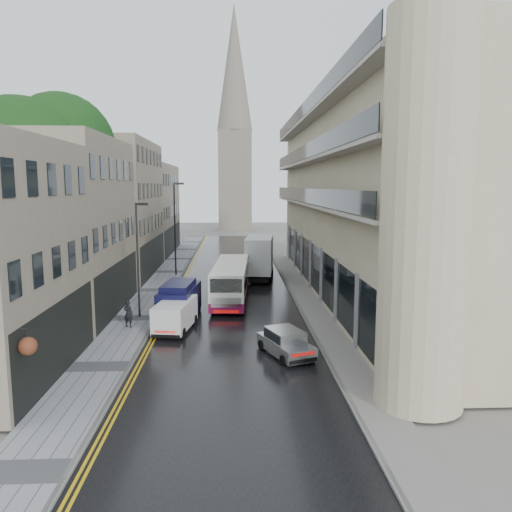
{
  "coord_description": "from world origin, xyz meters",
  "views": [
    {
      "loc": [
        0.2,
        -10.85,
        8.17
      ],
      "look_at": [
        1.5,
        18.0,
        4.08
      ],
      "focal_mm": 35.0,
      "sensor_mm": 36.0,
      "label": 1
    }
  ],
  "objects_px": {
    "white_lorry": "(247,260)",
    "silver_hatchback": "(284,352)",
    "cream_bus": "(213,290)",
    "lamp_post_far": "(175,229)",
    "white_van": "(155,321)",
    "tree_far": "(90,208)",
    "navy_van": "(159,305)",
    "pedestrian": "(128,314)",
    "lamp_post_near": "(138,261)",
    "tree_near": "(23,206)"
  },
  "relations": [
    {
      "from": "silver_hatchback",
      "to": "pedestrian",
      "type": "distance_m",
      "value": 10.43
    },
    {
      "from": "cream_bus",
      "to": "silver_hatchback",
      "type": "bearing_deg",
      "value": -67.8
    },
    {
      "from": "white_lorry",
      "to": "white_van",
      "type": "xyz_separation_m",
      "value": [
        -5.39,
        -15.17,
        -1.02
      ]
    },
    {
      "from": "silver_hatchback",
      "to": "tree_far",
      "type": "bearing_deg",
      "value": 102.49
    },
    {
      "from": "navy_van",
      "to": "lamp_post_near",
      "type": "distance_m",
      "value": 3.3
    },
    {
      "from": "tree_near",
      "to": "silver_hatchback",
      "type": "height_order",
      "value": "tree_near"
    },
    {
      "from": "tree_far",
      "to": "pedestrian",
      "type": "bearing_deg",
      "value": -68.16
    },
    {
      "from": "cream_bus",
      "to": "white_lorry",
      "type": "xyz_separation_m",
      "value": [
        2.49,
        9.1,
        0.57
      ]
    },
    {
      "from": "tree_near",
      "to": "lamp_post_far",
      "type": "xyz_separation_m",
      "value": [
        7.42,
        14.11,
        -2.69
      ]
    },
    {
      "from": "lamp_post_near",
      "to": "lamp_post_far",
      "type": "distance_m",
      "value": 14.6
    },
    {
      "from": "tree_far",
      "to": "silver_hatchback",
      "type": "bearing_deg",
      "value": -56.47
    },
    {
      "from": "white_lorry",
      "to": "lamp_post_far",
      "type": "height_order",
      "value": "lamp_post_far"
    },
    {
      "from": "white_van",
      "to": "tree_near",
      "type": "bearing_deg",
      "value": 160.69
    },
    {
      "from": "pedestrian",
      "to": "navy_van",
      "type": "bearing_deg",
      "value": -138.4
    },
    {
      "from": "tree_far",
      "to": "white_van",
      "type": "height_order",
      "value": "tree_far"
    },
    {
      "from": "white_van",
      "to": "cream_bus",
      "type": "bearing_deg",
      "value": 73.5
    },
    {
      "from": "white_lorry",
      "to": "silver_hatchback",
      "type": "relative_size",
      "value": 2.07
    },
    {
      "from": "tree_far",
      "to": "lamp_post_near",
      "type": "height_order",
      "value": "tree_far"
    },
    {
      "from": "tree_far",
      "to": "white_van",
      "type": "distance_m",
      "value": 20.03
    },
    {
      "from": "navy_van",
      "to": "silver_hatchback",
      "type": "bearing_deg",
      "value": -39.73
    },
    {
      "from": "tree_near",
      "to": "white_van",
      "type": "relative_size",
      "value": 3.56
    },
    {
      "from": "white_van",
      "to": "navy_van",
      "type": "distance_m",
      "value": 2.35
    },
    {
      "from": "tree_near",
      "to": "lamp_post_near",
      "type": "height_order",
      "value": "tree_near"
    },
    {
      "from": "silver_hatchback",
      "to": "lamp_post_near",
      "type": "height_order",
      "value": "lamp_post_near"
    },
    {
      "from": "white_lorry",
      "to": "navy_van",
      "type": "xyz_separation_m",
      "value": [
        -5.5,
        -12.84,
        -0.7
      ]
    },
    {
      "from": "pedestrian",
      "to": "lamp_post_far",
      "type": "relative_size",
      "value": 0.19
    },
    {
      "from": "silver_hatchback",
      "to": "cream_bus",
      "type": "bearing_deg",
      "value": 87.89
    },
    {
      "from": "tree_far",
      "to": "lamp_post_near",
      "type": "relative_size",
      "value": 1.78
    },
    {
      "from": "tree_near",
      "to": "tree_far",
      "type": "height_order",
      "value": "tree_near"
    },
    {
      "from": "silver_hatchback",
      "to": "white_van",
      "type": "xyz_separation_m",
      "value": [
        -6.56,
        4.59,
        0.23
      ]
    },
    {
      "from": "tree_near",
      "to": "silver_hatchback",
      "type": "distance_m",
      "value": 18.61
    },
    {
      "from": "navy_van",
      "to": "lamp_post_far",
      "type": "bearing_deg",
      "value": 99.41
    },
    {
      "from": "white_lorry",
      "to": "silver_hatchback",
      "type": "bearing_deg",
      "value": -80.2
    },
    {
      "from": "white_lorry",
      "to": "navy_van",
      "type": "distance_m",
      "value": 13.99
    },
    {
      "from": "lamp_post_near",
      "to": "silver_hatchback",
      "type": "bearing_deg",
      "value": -38.41
    },
    {
      "from": "tree_far",
      "to": "pedestrian",
      "type": "height_order",
      "value": "tree_far"
    },
    {
      "from": "lamp_post_near",
      "to": "tree_far",
      "type": "bearing_deg",
      "value": 124.27
    },
    {
      "from": "cream_bus",
      "to": "lamp_post_near",
      "type": "bearing_deg",
      "value": -152.48
    },
    {
      "from": "silver_hatchback",
      "to": "lamp_post_far",
      "type": "bearing_deg",
      "value": 86.94
    },
    {
      "from": "tree_near",
      "to": "cream_bus",
      "type": "distance_m",
      "value": 12.7
    },
    {
      "from": "white_van",
      "to": "silver_hatchback",
      "type": "bearing_deg",
      "value": -25.98
    },
    {
      "from": "tree_near",
      "to": "lamp_post_near",
      "type": "distance_m",
      "value": 7.62
    },
    {
      "from": "white_van",
      "to": "lamp_post_far",
      "type": "distance_m",
      "value": 18.96
    },
    {
      "from": "tree_near",
      "to": "pedestrian",
      "type": "height_order",
      "value": "tree_near"
    },
    {
      "from": "tree_far",
      "to": "lamp_post_far",
      "type": "bearing_deg",
      "value": 8.84
    },
    {
      "from": "navy_van",
      "to": "pedestrian",
      "type": "xyz_separation_m",
      "value": [
        -1.65,
        -0.63,
        -0.31
      ]
    },
    {
      "from": "white_lorry",
      "to": "silver_hatchback",
      "type": "height_order",
      "value": "white_lorry"
    },
    {
      "from": "white_lorry",
      "to": "pedestrian",
      "type": "bearing_deg",
      "value": -111.53
    },
    {
      "from": "white_van",
      "to": "lamp_post_near",
      "type": "distance_m",
      "value": 5.13
    },
    {
      "from": "tree_near",
      "to": "white_lorry",
      "type": "distance_m",
      "value": 18.13
    }
  ]
}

